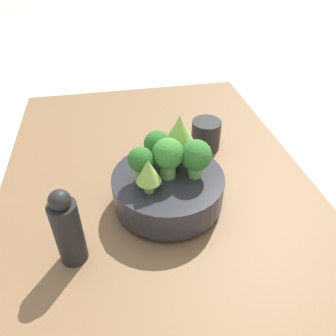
# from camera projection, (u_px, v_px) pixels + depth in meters

# --- Properties ---
(ground_plane) EXTENTS (6.00, 6.00, 0.00)m
(ground_plane) POSITION_uv_depth(u_px,v_px,m) (161.00, 211.00, 0.74)
(ground_plane) COLOR #ADA89E
(table) EXTENTS (1.10, 0.70, 0.05)m
(table) POSITION_uv_depth(u_px,v_px,m) (161.00, 204.00, 0.73)
(table) COLOR brown
(table) RESTS_ON ground_plane
(bowl) EXTENTS (0.22, 0.22, 0.08)m
(bowl) POSITION_uv_depth(u_px,v_px,m) (168.00, 188.00, 0.67)
(bowl) COLOR #28282D
(bowl) RESTS_ON table
(broccoli_floret_right) EXTENTS (0.06, 0.06, 0.07)m
(broccoli_floret_right) POSITION_uv_depth(u_px,v_px,m) (159.00, 144.00, 0.66)
(broccoli_floret_right) COLOR #6BA34C
(broccoli_floret_right) RESTS_ON bowl
(romanesco_piece_near) EXTENTS (0.07, 0.07, 0.11)m
(romanesco_piece_near) POSITION_uv_depth(u_px,v_px,m) (180.00, 132.00, 0.64)
(romanesco_piece_near) COLOR #609347
(romanesco_piece_near) RESTS_ON bowl
(broccoli_floret_center) EXTENTS (0.06, 0.06, 0.08)m
(broccoli_floret_center) POSITION_uv_depth(u_px,v_px,m) (168.00, 155.00, 0.62)
(broccoli_floret_center) COLOR #6BA34C
(broccoli_floret_center) RESTS_ON bowl
(romanesco_piece_far) EXTENTS (0.05, 0.05, 0.07)m
(romanesco_piece_far) POSITION_uv_depth(u_px,v_px,m) (148.00, 172.00, 0.58)
(romanesco_piece_far) COLOR #6BA34C
(romanesco_piece_far) RESTS_ON bowl
(broccoli_floret_front) EXTENTS (0.06, 0.06, 0.08)m
(broccoli_floret_front) POSITION_uv_depth(u_px,v_px,m) (196.00, 157.00, 0.62)
(broccoli_floret_front) COLOR #6BA34C
(broccoli_floret_front) RESTS_ON bowl
(broccoli_floret_back) EXTENTS (0.05, 0.05, 0.08)m
(broccoli_floret_back) POSITION_uv_depth(u_px,v_px,m) (141.00, 162.00, 0.61)
(broccoli_floret_back) COLOR #6BA34C
(broccoli_floret_back) RESTS_ON bowl
(cup) EXTENTS (0.07, 0.07, 0.08)m
(cup) POSITION_uv_depth(u_px,v_px,m) (206.00, 135.00, 0.84)
(cup) COLOR black
(cup) RESTS_ON table
(pepper_mill) EXTENTS (0.05, 0.05, 0.16)m
(pepper_mill) POSITION_uv_depth(u_px,v_px,m) (67.00, 229.00, 0.54)
(pepper_mill) COLOR black
(pepper_mill) RESTS_ON table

